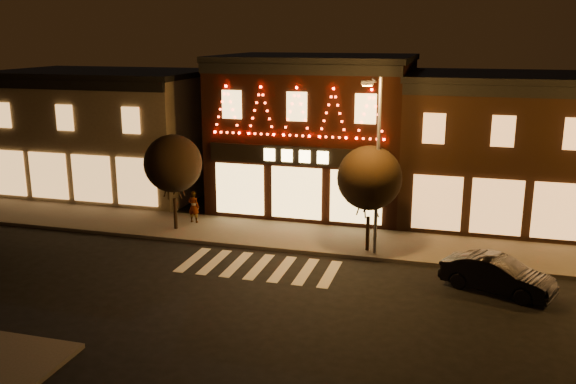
% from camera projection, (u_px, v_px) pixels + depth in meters
% --- Properties ---
extents(ground, '(120.00, 120.00, 0.00)m').
position_uv_depth(ground, '(224.00, 306.00, 22.07)').
color(ground, black).
rests_on(ground, ground).
extents(sidewalk_far, '(44.00, 4.00, 0.15)m').
position_uv_depth(sidewalk_far, '(327.00, 239.00, 28.98)').
color(sidewalk_far, '#47423D').
rests_on(sidewalk_far, ground).
extents(building_left, '(12.20, 8.28, 7.30)m').
position_uv_depth(building_left, '(107.00, 131.00, 37.64)').
color(building_left, brown).
rests_on(building_left, ground).
extents(building_pulp, '(10.20, 8.34, 8.30)m').
position_uv_depth(building_pulp, '(316.00, 132.00, 34.07)').
color(building_pulp, black).
rests_on(building_pulp, ground).
extents(building_right_a, '(9.20, 8.28, 7.50)m').
position_uv_depth(building_right_a, '(497.00, 148.00, 31.68)').
color(building_right_a, '#341F12').
rests_on(building_right_a, ground).
extents(streetlamp_mid, '(0.66, 1.73, 7.55)m').
position_uv_depth(streetlamp_mid, '(376.00, 153.00, 25.73)').
color(streetlamp_mid, '#59595E').
rests_on(streetlamp_mid, sidewalk_far).
extents(tree_left, '(2.77, 2.77, 4.63)m').
position_uv_depth(tree_left, '(173.00, 164.00, 29.59)').
color(tree_left, black).
rests_on(tree_left, sidewalk_far).
extents(tree_right, '(2.78, 2.78, 4.65)m').
position_uv_depth(tree_right, '(369.00, 178.00, 26.56)').
color(tree_right, black).
rests_on(tree_right, sidewalk_far).
extents(dark_sedan, '(4.33, 2.85, 1.35)m').
position_uv_depth(dark_sedan, '(497.00, 275.00, 23.15)').
color(dark_sedan, black).
rests_on(dark_sedan, ground).
extents(pedestrian, '(0.62, 0.44, 1.62)m').
position_uv_depth(pedestrian, '(194.00, 207.00, 31.19)').
color(pedestrian, gray).
rests_on(pedestrian, sidewalk_far).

